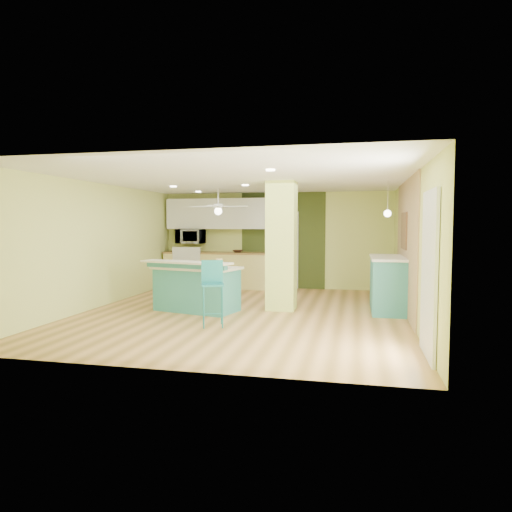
# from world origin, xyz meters

# --- Properties ---
(floor) EXTENTS (6.00, 7.00, 0.01)m
(floor) POSITION_xyz_m (0.00, 0.00, -0.01)
(floor) COLOR olive
(floor) RESTS_ON ground
(ceiling) EXTENTS (6.00, 7.00, 0.01)m
(ceiling) POSITION_xyz_m (0.00, 0.00, 2.50)
(ceiling) COLOR white
(ceiling) RESTS_ON wall_back
(wall_back) EXTENTS (6.00, 0.01, 2.50)m
(wall_back) POSITION_xyz_m (0.00, 3.50, 1.25)
(wall_back) COLOR #D2DC76
(wall_back) RESTS_ON floor
(wall_front) EXTENTS (6.00, 0.01, 2.50)m
(wall_front) POSITION_xyz_m (0.00, -3.50, 1.25)
(wall_front) COLOR #D2DC76
(wall_front) RESTS_ON floor
(wall_left) EXTENTS (0.01, 7.00, 2.50)m
(wall_left) POSITION_xyz_m (-3.00, 0.00, 1.25)
(wall_left) COLOR #D2DC76
(wall_left) RESTS_ON floor
(wall_right) EXTENTS (0.01, 7.00, 2.50)m
(wall_right) POSITION_xyz_m (3.00, 0.00, 1.25)
(wall_right) COLOR #D2DC76
(wall_right) RESTS_ON floor
(wood_panel) EXTENTS (0.02, 3.40, 2.50)m
(wood_panel) POSITION_xyz_m (2.99, 0.60, 1.25)
(wood_panel) COLOR #997957
(wood_panel) RESTS_ON floor
(olive_accent) EXTENTS (2.20, 0.02, 2.50)m
(olive_accent) POSITION_xyz_m (0.20, 3.49, 1.25)
(olive_accent) COLOR #39451B
(olive_accent) RESTS_ON floor
(interior_door) EXTENTS (0.82, 0.05, 2.00)m
(interior_door) POSITION_xyz_m (0.20, 3.46, 1.00)
(interior_door) COLOR silver
(interior_door) RESTS_ON floor
(french_door) EXTENTS (0.04, 1.08, 2.10)m
(french_door) POSITION_xyz_m (2.97, -2.30, 1.05)
(french_door) COLOR white
(french_door) RESTS_ON floor
(column) EXTENTS (0.55, 0.55, 2.50)m
(column) POSITION_xyz_m (0.65, 0.50, 1.25)
(column) COLOR #CFE469
(column) RESTS_ON floor
(kitchen_run) EXTENTS (3.25, 0.63, 0.94)m
(kitchen_run) POSITION_xyz_m (-1.30, 3.20, 0.47)
(kitchen_run) COLOR #E0D075
(kitchen_run) RESTS_ON floor
(stove) EXTENTS (0.76, 0.66, 1.08)m
(stove) POSITION_xyz_m (-2.25, 3.19, 0.46)
(stove) COLOR silver
(stove) RESTS_ON floor
(upper_cabinets) EXTENTS (3.20, 0.34, 0.80)m
(upper_cabinets) POSITION_xyz_m (-1.30, 3.32, 1.95)
(upper_cabinets) COLOR white
(upper_cabinets) RESTS_ON wall_back
(microwave) EXTENTS (0.70, 0.48, 0.39)m
(microwave) POSITION_xyz_m (-2.25, 3.20, 1.35)
(microwave) COLOR white
(microwave) RESTS_ON wall_back
(ceiling_fan) EXTENTS (1.41, 1.41, 0.61)m
(ceiling_fan) POSITION_xyz_m (-1.10, 2.00, 2.08)
(ceiling_fan) COLOR white
(ceiling_fan) RESTS_ON ceiling
(pendant_lamp) EXTENTS (0.14, 0.14, 0.69)m
(pendant_lamp) POSITION_xyz_m (2.65, 0.75, 1.88)
(pendant_lamp) COLOR silver
(pendant_lamp) RESTS_ON ceiling
(wall_decor) EXTENTS (0.03, 0.90, 0.70)m
(wall_decor) POSITION_xyz_m (2.96, 0.80, 1.55)
(wall_decor) COLOR brown
(wall_decor) RESTS_ON wood_panel
(peninsula) EXTENTS (1.92, 1.38, 0.99)m
(peninsula) POSITION_xyz_m (-0.93, -0.01, 0.46)
(peninsula) COLOR teal
(peninsula) RESTS_ON floor
(bar_stool) EXTENTS (0.46, 0.46, 1.08)m
(bar_stool) POSITION_xyz_m (-0.23, -1.17, 0.72)
(bar_stool) COLOR teal
(bar_stool) RESTS_ON floor
(side_counter) EXTENTS (0.69, 1.63, 1.05)m
(side_counter) POSITION_xyz_m (2.70, 0.83, 0.53)
(side_counter) COLOR teal
(side_counter) RESTS_ON floor
(fruit_bowl) EXTENTS (0.27, 0.27, 0.06)m
(fruit_bowl) POSITION_xyz_m (-0.93, 3.17, 0.97)
(fruit_bowl) COLOR #331E15
(fruit_bowl) RESTS_ON kitchen_run
(canister) EXTENTS (0.14, 0.14, 0.15)m
(canister) POSITION_xyz_m (-0.54, 0.22, 0.93)
(canister) COLOR gold
(canister) RESTS_ON peninsula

